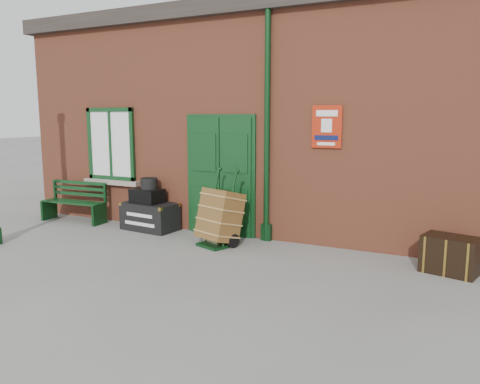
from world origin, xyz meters
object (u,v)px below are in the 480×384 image
Objects in this scene: bench at (75,201)px; houdini_trunk at (150,216)px; dark_trunk at (450,255)px; porter_trolley at (220,217)px.

bench reaches higher than houdini_trunk.
dark_trunk is (5.44, -0.24, -0.00)m from houdini_trunk.
houdini_trunk is (1.90, 0.07, -0.17)m from bench.
porter_trolley is 1.76× the size of dark_trunk.
houdini_trunk is at bearing -0.96° from bench.
houdini_trunk is 5.45m from dark_trunk.
bench is at bearing -167.05° from dark_trunk.
dark_trunk is at bearing 22.10° from porter_trolley.
porter_trolley reaches higher than houdini_trunk.
bench is 3.69m from porter_trolley.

